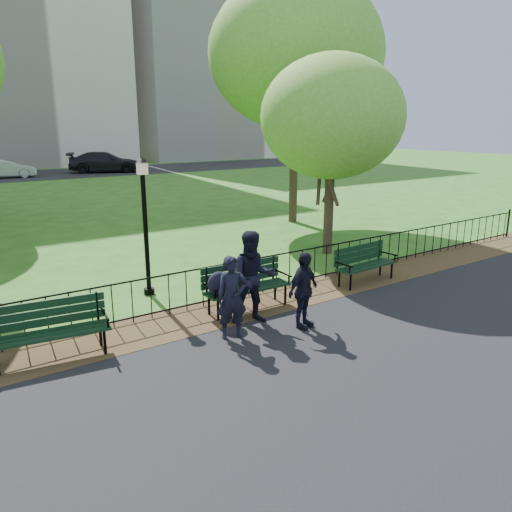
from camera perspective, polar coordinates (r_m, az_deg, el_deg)
ground at (r=9.56m, az=0.92°, el=-9.08°), size 120.00×120.00×0.00m
asphalt_path at (r=7.40m, az=17.23°, el=-17.47°), size 60.00×9.20×0.01m
dirt_strip at (r=10.72m, az=-3.79°, el=-6.32°), size 60.00×1.60×0.01m
iron_fence at (r=10.96m, az=-5.18°, el=-3.16°), size 24.06×0.06×1.00m
apartment_east at (r=63.78m, az=-5.69°, el=22.12°), size 20.00×15.00×24.00m
park_bench_main at (r=10.40m, az=-2.64°, el=-3.00°), size 2.00×0.66×1.10m
park_bench_left_a at (r=9.16m, az=-22.58°, el=-7.19°), size 1.97×0.83×1.08m
park_bench_right_a at (r=12.77m, az=12.19°, el=-0.42°), size 1.84×0.66×1.02m
lamppost at (r=11.60m, az=-12.54°, el=3.80°), size 0.28×0.28×3.16m
tree_near_e at (r=15.14m, az=8.70°, el=15.38°), size 4.20×4.20×5.85m
tree_mid_e at (r=20.35m, az=4.56°, el=22.00°), size 6.64×6.64×9.25m
person_left at (r=9.19m, az=-2.74°, el=-4.78°), size 0.66×0.53×1.57m
person_mid at (r=9.83m, az=-0.33°, el=-2.49°), size 1.02×0.81×1.87m
person_right at (r=9.68m, az=5.44°, el=-3.94°), size 0.95×0.59×1.51m
sedan_silver at (r=41.41m, az=-26.69°, el=8.88°), size 4.12×1.72×1.33m
sedan_dark at (r=43.40m, az=-16.89°, el=10.24°), size 6.18×4.38×1.66m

